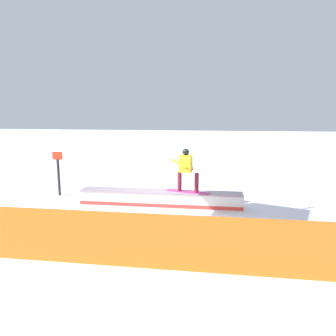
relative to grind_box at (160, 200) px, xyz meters
name	(u,v)px	position (x,y,z in m)	size (l,w,h in m)	color
ground_plane	(160,207)	(0.00, 0.00, -0.25)	(120.00, 120.00, 0.00)	white
grind_box	(160,200)	(0.00, 0.00, 0.00)	(5.48, 0.91, 0.56)	white
snowboarder	(186,169)	(-0.87, -0.06, 1.08)	(1.51, 0.60, 1.44)	#B22F83
safety_fence	(115,239)	(0.00, 4.14, 0.31)	(11.86, 0.06, 1.14)	orange
trail_marker	(58,172)	(4.19, -0.77, 0.67)	(0.40, 0.10, 1.70)	#262628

